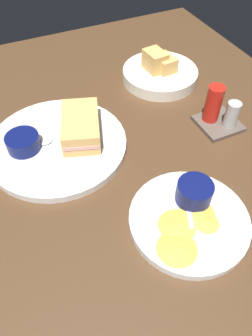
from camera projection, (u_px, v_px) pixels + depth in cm
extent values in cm
cube|color=#4C331E|center=(96.00, 158.00, 68.71)|extent=(110.00, 110.00, 3.00)
cylinder|color=silver|center=(58.00, 145.00, 68.11)|extent=(29.35, 29.35, 1.60)
cube|color=tan|center=(81.00, 126.00, 67.20)|extent=(14.76, 11.38, 4.80)
cube|color=#DB938E|center=(81.00, 126.00, 67.20)|extent=(14.81, 10.89, 0.80)
cylinder|color=#0C144C|center=(23.00, 142.00, 65.18)|extent=(6.83, 6.83, 3.21)
cylinder|color=black|center=(22.00, 138.00, 64.27)|extent=(5.60, 5.60, 0.60)
cube|color=silver|center=(70.00, 136.00, 68.48)|extent=(1.16, 5.54, 0.40)
ellipsoid|color=silver|center=(45.00, 141.00, 67.07)|extent=(2.40, 3.34, 0.80)
cylinder|color=silver|center=(189.00, 220.00, 55.82)|extent=(20.97, 20.97, 1.60)
cylinder|color=#0C144C|center=(194.00, 192.00, 56.33)|extent=(6.41, 6.41, 3.98)
cylinder|color=olive|center=(196.00, 187.00, 55.13)|extent=(5.26, 5.26, 0.60)
cube|color=silver|center=(189.00, 215.00, 55.29)|extent=(5.35, 2.96, 0.40)
ellipsoid|color=silver|center=(185.00, 189.00, 58.80)|extent=(3.82, 3.31, 0.80)
cone|color=gold|center=(177.00, 248.00, 51.14)|extent=(7.89, 7.89, 0.60)
cone|color=gold|center=(197.00, 213.00, 55.51)|extent=(9.04, 9.04, 0.60)
cone|color=gold|center=(177.00, 224.00, 53.99)|extent=(9.23, 9.23, 0.60)
cone|color=gold|center=(207.00, 222.00, 54.29)|extent=(4.80, 4.80, 0.60)
cylinder|color=silver|center=(160.00, 75.00, 84.38)|extent=(19.55, 19.55, 3.00)
cube|color=tan|center=(155.00, 61.00, 81.47)|extent=(6.38, 4.94, 4.96)
cube|color=tan|center=(164.00, 63.00, 81.86)|extent=(6.34, 4.87, 3.66)
cube|color=brown|center=(218.00, 124.00, 73.07)|extent=(9.00, 9.00, 1.00)
cylinder|color=red|center=(213.00, 104.00, 70.25)|extent=(3.60, 3.60, 8.50)
cylinder|color=#B2B2B2|center=(232.00, 114.00, 69.75)|extent=(3.00, 3.00, 6.00)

